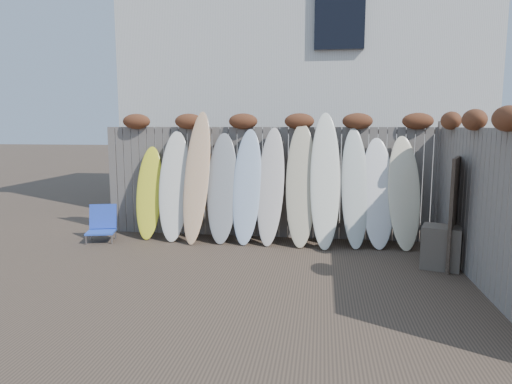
# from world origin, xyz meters

# --- Properties ---
(ground) EXTENTS (80.00, 80.00, 0.00)m
(ground) POSITION_xyz_m (0.00, 0.00, 0.00)
(ground) COLOR #493A2D
(back_fence) EXTENTS (6.05, 0.28, 2.24)m
(back_fence) POSITION_xyz_m (0.06, 2.39, 1.18)
(back_fence) COLOR slate
(back_fence) RESTS_ON ground
(right_fence) EXTENTS (0.28, 4.40, 2.24)m
(right_fence) POSITION_xyz_m (2.99, 0.25, 1.14)
(right_fence) COLOR slate
(right_fence) RESTS_ON ground
(house) EXTENTS (8.50, 5.50, 6.33)m
(house) POSITION_xyz_m (0.50, 6.50, 3.20)
(house) COLOR silver
(house) RESTS_ON ground
(beach_chair) EXTENTS (0.58, 0.61, 0.63)m
(beach_chair) POSITION_xyz_m (-2.83, 1.69, 0.29)
(beach_chair) COLOR blue
(beach_chair) RESTS_ON ground
(wooden_crate) EXTENTS (0.63, 0.57, 0.61)m
(wooden_crate) POSITION_xyz_m (2.72, 0.89, 0.31)
(wooden_crate) COLOR #716655
(wooden_crate) RESTS_ON ground
(lattice_panel) EXTENTS (0.42, 1.01, 1.59)m
(lattice_panel) POSITION_xyz_m (2.92, 1.07, 0.79)
(lattice_panel) COLOR brown
(lattice_panel) RESTS_ON ground
(surfboard_0) EXTENTS (0.51, 0.62, 1.65)m
(surfboard_0) POSITION_xyz_m (-2.08, 2.05, 0.83)
(surfboard_0) COLOR yellow
(surfboard_0) RESTS_ON ground
(surfboard_1) EXTENTS (0.60, 0.73, 1.94)m
(surfboard_1) POSITION_xyz_m (-1.59, 2.01, 0.97)
(surfboard_1) COLOR silver
(surfboard_1) RESTS_ON ground
(surfboard_2) EXTENTS (0.51, 0.83, 2.28)m
(surfboard_2) POSITION_xyz_m (-1.15, 1.93, 1.14)
(surfboard_2) COLOR #E5B273
(surfboard_2) RESTS_ON ground
(surfboard_3) EXTENTS (0.57, 0.71, 1.90)m
(surfboard_3) POSITION_xyz_m (-0.71, 1.97, 0.95)
(surfboard_3) COLOR gray
(surfboard_3) RESTS_ON ground
(surfboard_4) EXTENTS (0.53, 0.73, 1.97)m
(surfboard_4) POSITION_xyz_m (-0.27, 1.97, 0.99)
(surfboard_4) COLOR silver
(surfboard_4) RESTS_ON ground
(surfboard_5) EXTENTS (0.52, 0.74, 2.00)m
(surfboard_5) POSITION_xyz_m (0.14, 1.96, 1.00)
(surfboard_5) COLOR silver
(surfboard_5) RESTS_ON ground
(surfboard_6) EXTENTS (0.53, 0.75, 2.08)m
(surfboard_6) POSITION_xyz_m (0.66, 1.95, 1.04)
(surfboard_6) COLOR beige
(surfboard_6) RESTS_ON ground
(surfboard_7) EXTENTS (0.53, 0.81, 2.26)m
(surfboard_7) POSITION_xyz_m (1.07, 1.91, 1.13)
(surfboard_7) COLOR white
(surfboard_7) RESTS_ON ground
(surfboard_8) EXTENTS (0.51, 0.74, 1.99)m
(surfboard_8) POSITION_xyz_m (1.56, 1.98, 1.00)
(surfboard_8) COLOR silver
(surfboard_8) RESTS_ON ground
(surfboard_9) EXTENTS (0.58, 0.69, 1.83)m
(surfboard_9) POSITION_xyz_m (1.94, 2.00, 0.91)
(surfboard_9) COLOR white
(surfboard_9) RESTS_ON ground
(surfboard_10) EXTENTS (0.58, 0.71, 1.86)m
(surfboard_10) POSITION_xyz_m (2.36, 1.98, 0.93)
(surfboard_10) COLOR beige
(surfboard_10) RESTS_ON ground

